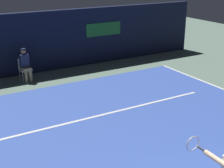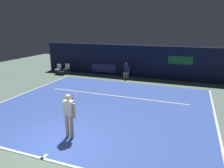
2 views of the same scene
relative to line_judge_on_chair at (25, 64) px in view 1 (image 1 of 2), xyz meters
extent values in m
plane|color=slate|center=(0.64, -6.21, -0.69)|extent=(33.56, 33.56, 0.00)
cube|color=#3856B2|center=(0.64, -6.21, -0.68)|extent=(11.05, 10.07, 0.01)
cube|color=white|center=(0.64, -4.45, -0.67)|extent=(8.62, 0.10, 0.01)
cube|color=#141933|center=(0.64, 0.95, 0.61)|extent=(16.91, 0.30, 2.60)
cube|color=#1E6B2D|center=(4.02, 0.79, 0.91)|extent=(1.80, 0.04, 0.60)
cylinder|color=#DBAD89|center=(0.56, -9.46, 0.66)|extent=(0.11, 0.50, 0.09)
cylinder|color=black|center=(0.58, -9.16, 0.66)|extent=(0.04, 0.30, 0.03)
torus|color=#B2B2B7|center=(0.59, -8.88, 0.66)|extent=(0.30, 0.04, 0.30)
cube|color=white|center=(0.00, 0.01, -0.23)|extent=(0.48, 0.44, 0.04)
cube|color=white|center=(-0.02, 0.21, 0.00)|extent=(0.42, 0.07, 0.42)
cylinder|color=#B2B2B7|center=(-0.17, -0.17, -0.46)|extent=(0.03, 0.03, 0.46)
cylinder|color=#B2B2B7|center=(0.20, -0.14, -0.46)|extent=(0.03, 0.03, 0.46)
cylinder|color=#B2B2B7|center=(-0.20, 0.17, -0.46)|extent=(0.03, 0.03, 0.46)
cylinder|color=#B2B2B7|center=(0.17, 0.20, -0.46)|extent=(0.03, 0.03, 0.46)
cube|color=tan|center=(0.01, -0.06, -0.19)|extent=(0.36, 0.43, 0.14)
cylinder|color=tan|center=(-0.06, -0.25, -0.46)|extent=(0.11, 0.11, 0.46)
cylinder|color=tan|center=(0.11, -0.24, -0.46)|extent=(0.11, 0.11, 0.46)
cube|color=#23284C|center=(-0.01, 0.05, 0.14)|extent=(0.36, 0.25, 0.52)
sphere|color=tan|center=(-0.01, 0.05, 0.52)|extent=(0.20, 0.20, 0.20)
cylinder|color=#141933|center=(-0.01, 0.05, 0.61)|extent=(0.19, 0.19, 0.04)
camera|label=1|loc=(-3.42, -12.81, 3.78)|focal=53.52mm
camera|label=2|loc=(4.85, -15.95, 3.45)|focal=34.09mm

